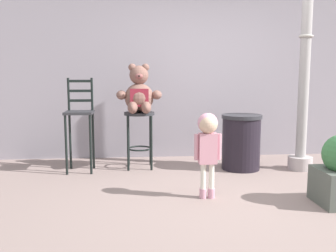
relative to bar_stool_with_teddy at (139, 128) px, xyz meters
The scene contains 8 objects.
ground_plane 1.85m from the bar_stool_with_teddy, 54.45° to the right, with size 24.00×24.00×0.00m, color gray.
building_wall 1.81m from the bar_stool_with_teddy, 39.47° to the left, with size 7.76×0.30×3.62m, color #97909A.
bar_stool_with_teddy is the anchor object (origin of this frame).
teddy_bear 0.47m from the bar_stool_with_teddy, 90.00° to the right, with size 0.62×0.56×0.67m.
child_walking 1.56m from the bar_stool_with_teddy, 63.34° to the right, with size 0.29×0.23×0.91m.
trash_bin 1.43m from the bar_stool_with_teddy, ahead, with size 0.55×0.55×0.76m.
lamppost 2.35m from the bar_stool_with_teddy, ahead, with size 0.33×0.33×3.15m.
bar_chair_empty 0.82m from the bar_stool_with_teddy, behind, with size 0.37×0.37×1.27m.
Camera 1 is at (-1.07, -3.76, 1.30)m, focal length 39.95 mm.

